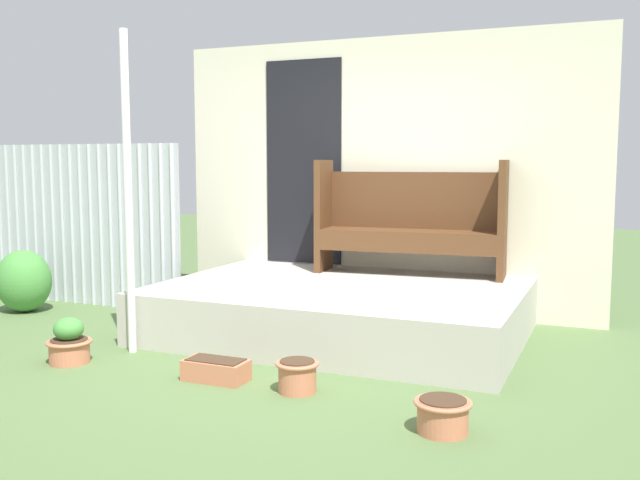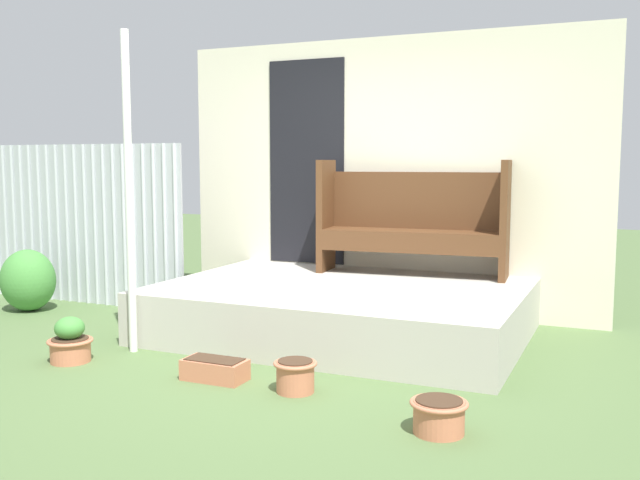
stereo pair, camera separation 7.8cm
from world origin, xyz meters
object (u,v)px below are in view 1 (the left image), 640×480
flower_pot_left (69,343)px  flower_pot_right (443,414)px  flower_pot_middle (297,375)px  planter_box_rect (216,370)px  bench (410,217)px  support_post (128,194)px  shrub_by_fence (24,281)px

flower_pot_left → flower_pot_right: size_ratio=1.05×
flower_pot_middle → planter_box_rect: bearing=179.3°
bench → flower_pot_right: 2.87m
support_post → flower_pot_left: 1.16m
support_post → planter_box_rect: (0.95, -0.36, -1.13)m
bench → flower_pot_right: size_ratio=5.47×
bench → flower_pot_left: bearing=-133.2°
flower_pot_left → flower_pot_middle: size_ratio=1.19×
support_post → flower_pot_right: (2.55, -0.67, -1.10)m
bench → flower_pot_middle: (-0.07, -2.29, -0.82)m
flower_pot_right → support_post: bearing=165.2°
shrub_by_fence → flower_pot_left: bearing=-36.2°
bench → flower_pot_left: 3.09m
planter_box_rect → bench: bearing=73.6°
flower_pot_middle → planter_box_rect: size_ratio=0.65×
bench → support_post: bearing=-134.9°
shrub_by_fence → flower_pot_middle: bearing=-18.7°
flower_pot_left → bench: bearing=51.5°
support_post → bench: 2.53m
flower_pot_left → flower_pot_right: 2.79m
flower_pot_right → planter_box_rect: (-1.59, 0.31, -0.03)m
support_post → shrub_by_fence: bearing=157.2°
bench → planter_box_rect: bench is taller
planter_box_rect → flower_pot_left: bearing=-177.5°
support_post → bench: (1.62, 1.92, -0.26)m
shrub_by_fence → support_post: bearing=-22.8°
bench → shrub_by_fence: bench is taller
flower_pot_right → shrub_by_fence: shrub_by_fence is taller
bench → flower_pot_left: (-1.86, -2.33, -0.79)m
support_post → flower_pot_right: support_post is taller
support_post → planter_box_rect: support_post is taller
flower_pot_left → planter_box_rect: (1.19, 0.05, -0.07)m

